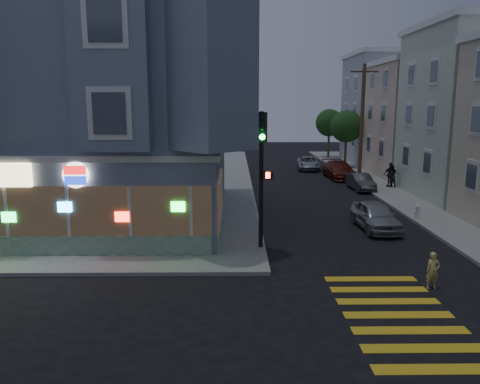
{
  "coord_description": "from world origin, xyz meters",
  "views": [
    {
      "loc": [
        1.69,
        -13.94,
        6.13
      ],
      "look_at": [
        1.95,
        6.49,
        2.22
      ],
      "focal_mm": 35.0,
      "sensor_mm": 36.0,
      "label": 1
    }
  ],
  "objects_px": {
    "street_tree_far": "(329,123)",
    "pedestrian_a": "(391,176)",
    "utility_pole": "(362,120)",
    "parked_car_a": "(375,216)",
    "parked_car_d": "(308,163)",
    "pedestrian_b": "(391,175)",
    "street_tree_near": "(346,127)",
    "fire_hydrant": "(418,211)",
    "parked_car_c": "(339,170)",
    "parked_car_b": "(361,182)",
    "running_child": "(433,271)",
    "traffic_signal": "(262,157)"
  },
  "relations": [
    {
      "from": "utility_pole",
      "to": "parked_car_d",
      "type": "bearing_deg",
      "value": 123.47
    },
    {
      "from": "street_tree_near",
      "to": "pedestrian_a",
      "type": "bearing_deg",
      "value": -85.77
    },
    {
      "from": "parked_car_a",
      "to": "parked_car_d",
      "type": "bearing_deg",
      "value": 87.99
    },
    {
      "from": "parked_car_a",
      "to": "fire_hydrant",
      "type": "bearing_deg",
      "value": 28.0
    },
    {
      "from": "pedestrian_b",
      "to": "parked_car_d",
      "type": "relative_size",
      "value": 0.41
    },
    {
      "from": "pedestrian_b",
      "to": "fire_hydrant",
      "type": "distance_m",
      "value": 9.57
    },
    {
      "from": "parked_car_a",
      "to": "traffic_signal",
      "type": "height_order",
      "value": "traffic_signal"
    },
    {
      "from": "running_child",
      "to": "pedestrian_b",
      "type": "relative_size",
      "value": 0.71
    },
    {
      "from": "parked_car_c",
      "to": "fire_hydrant",
      "type": "distance_m",
      "value": 14.19
    },
    {
      "from": "parked_car_a",
      "to": "pedestrian_a",
      "type": "bearing_deg",
      "value": 66.11
    },
    {
      "from": "parked_car_a",
      "to": "running_child",
      "type": "bearing_deg",
      "value": -94.18
    },
    {
      "from": "street_tree_near",
      "to": "street_tree_far",
      "type": "bearing_deg",
      "value": 90.0
    },
    {
      "from": "pedestrian_b",
      "to": "traffic_signal",
      "type": "height_order",
      "value": "traffic_signal"
    },
    {
      "from": "utility_pole",
      "to": "parked_car_a",
      "type": "distance_m",
      "value": 16.65
    },
    {
      "from": "utility_pole",
      "to": "parked_car_b",
      "type": "distance_m",
      "value": 6.86
    },
    {
      "from": "parked_car_d",
      "to": "parked_car_b",
      "type": "bearing_deg",
      "value": -73.13
    },
    {
      "from": "running_child",
      "to": "pedestrian_a",
      "type": "distance_m",
      "value": 18.99
    },
    {
      "from": "pedestrian_a",
      "to": "parked_car_b",
      "type": "relative_size",
      "value": 0.45
    },
    {
      "from": "street_tree_near",
      "to": "street_tree_far",
      "type": "relative_size",
      "value": 1.0
    },
    {
      "from": "pedestrian_b",
      "to": "parked_car_c",
      "type": "bearing_deg",
      "value": -66.19
    },
    {
      "from": "parked_car_c",
      "to": "fire_hydrant",
      "type": "bearing_deg",
      "value": -89.79
    },
    {
      "from": "pedestrian_a",
      "to": "street_tree_near",
      "type": "bearing_deg",
      "value": -99.96
    },
    {
      "from": "pedestrian_a",
      "to": "parked_car_a",
      "type": "relative_size",
      "value": 0.4
    },
    {
      "from": "pedestrian_a",
      "to": "traffic_signal",
      "type": "distance_m",
      "value": 17.83
    },
    {
      "from": "parked_car_a",
      "to": "parked_car_d",
      "type": "height_order",
      "value": "parked_car_a"
    },
    {
      "from": "street_tree_near",
      "to": "running_child",
      "type": "distance_m",
      "value": 29.65
    },
    {
      "from": "parked_car_b",
      "to": "street_tree_far",
      "type": "bearing_deg",
      "value": 83.25
    },
    {
      "from": "utility_pole",
      "to": "parked_car_b",
      "type": "relative_size",
      "value": 2.51
    },
    {
      "from": "street_tree_far",
      "to": "parked_car_d",
      "type": "distance_m",
      "value": 10.13
    },
    {
      "from": "pedestrian_a",
      "to": "utility_pole",
      "type": "bearing_deg",
      "value": -92.46
    },
    {
      "from": "street_tree_far",
      "to": "pedestrian_a",
      "type": "bearing_deg",
      "value": -87.57
    },
    {
      "from": "utility_pole",
      "to": "traffic_signal",
      "type": "distance_m",
      "value": 21.25
    },
    {
      "from": "street_tree_near",
      "to": "parked_car_d",
      "type": "distance_m",
      "value": 4.98
    },
    {
      "from": "parked_car_b",
      "to": "parked_car_c",
      "type": "xyz_separation_m",
      "value": [
        -0.38,
        5.2,
        0.11
      ]
    },
    {
      "from": "street_tree_near",
      "to": "pedestrian_b",
      "type": "xyz_separation_m",
      "value": [
        0.76,
        -10.8,
        -2.9
      ]
    },
    {
      "from": "pedestrian_b",
      "to": "parked_car_d",
      "type": "height_order",
      "value": "pedestrian_b"
    },
    {
      "from": "pedestrian_a",
      "to": "traffic_signal",
      "type": "xyz_separation_m",
      "value": [
        -10.18,
        -14.33,
        3.01
      ]
    },
    {
      "from": "utility_pole",
      "to": "pedestrian_a",
      "type": "relative_size",
      "value": 5.61
    },
    {
      "from": "pedestrian_b",
      "to": "parked_car_a",
      "type": "bearing_deg",
      "value": 62.97
    },
    {
      "from": "street_tree_near",
      "to": "parked_car_c",
      "type": "height_order",
      "value": "street_tree_near"
    },
    {
      "from": "running_child",
      "to": "parked_car_d",
      "type": "xyz_separation_m",
      "value": [
        0.28,
        28.35,
        -0.03
      ]
    },
    {
      "from": "street_tree_near",
      "to": "parked_car_c",
      "type": "xyz_separation_m",
      "value": [
        -1.88,
        -6.06,
        -3.23
      ]
    },
    {
      "from": "traffic_signal",
      "to": "street_tree_far",
      "type": "bearing_deg",
      "value": 91.0
    },
    {
      "from": "street_tree_near",
      "to": "fire_hydrant",
      "type": "bearing_deg",
      "value": -92.55
    },
    {
      "from": "fire_hydrant",
      "to": "parked_car_d",
      "type": "bearing_deg",
      "value": 97.94
    },
    {
      "from": "street_tree_near",
      "to": "fire_hydrant",
      "type": "xyz_separation_m",
      "value": [
        -0.9,
        -20.21,
        -3.39
      ]
    },
    {
      "from": "parked_car_a",
      "to": "pedestrian_b",
      "type": "bearing_deg",
      "value": 66.32
    },
    {
      "from": "utility_pole",
      "to": "running_child",
      "type": "height_order",
      "value": "utility_pole"
    },
    {
      "from": "street_tree_far",
      "to": "pedestrian_b",
      "type": "distance_m",
      "value": 19.03
    },
    {
      "from": "running_child",
      "to": "street_tree_near",
      "type": "bearing_deg",
      "value": 82.1
    }
  ]
}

